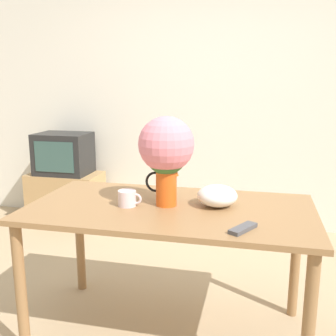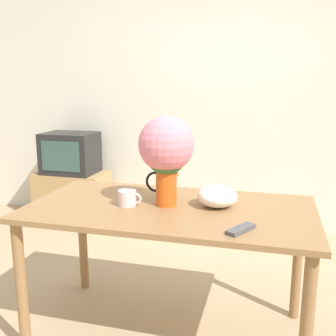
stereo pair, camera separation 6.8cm
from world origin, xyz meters
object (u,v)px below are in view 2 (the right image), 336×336
(coffee_mug, at_px, (128,198))
(white_bowl, at_px, (217,196))
(flower_vase, at_px, (166,150))
(tv_set, at_px, (70,153))

(coffee_mug, relative_size, white_bowl, 0.61)
(flower_vase, height_order, tv_set, flower_vase)
(white_bowl, bearing_deg, flower_vase, -170.12)
(coffee_mug, xyz_separation_m, white_bowl, (0.49, 0.11, 0.02))
(coffee_mug, bearing_deg, white_bowl, 13.05)
(flower_vase, bearing_deg, coffee_mug, -162.76)
(coffee_mug, bearing_deg, tv_set, 127.40)
(coffee_mug, relative_size, tv_set, 0.25)
(tv_set, bearing_deg, white_bowl, -41.36)
(flower_vase, xyz_separation_m, tv_set, (-1.47, 1.59, -0.36))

